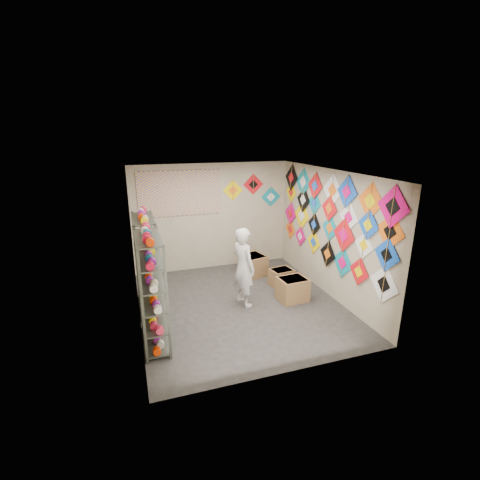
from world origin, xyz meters
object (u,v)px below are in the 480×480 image
object	(u,v)px
carton_a	(292,289)
carton_b	(281,278)
shopkeeper	(243,267)
carton_c	(253,265)
shelf_rack_back	(147,264)
shelf_rack_front	(152,291)

from	to	relation	value
carton_a	carton_b	distance (m)	0.72
shopkeeper	carton_c	xyz separation A→B (m)	(0.74, 1.40, -0.57)
shelf_rack_back	shopkeeper	bearing A→B (deg)	-13.62
shelf_rack_front	carton_b	size ratio (longest dim) A/B	3.83
shopkeeper	carton_a	distance (m)	1.20
shopkeeper	carton_c	size ratio (longest dim) A/B	2.82
shelf_rack_front	carton_b	xyz separation A→B (m)	(2.98, 1.42, -0.75)
carton_b	carton_c	distance (m)	0.92
shelf_rack_back	carton_b	world-z (taller)	shelf_rack_back
shelf_rack_front	shelf_rack_back	world-z (taller)	same
shelf_rack_back	carton_a	bearing A→B (deg)	-11.76
carton_c	shopkeeper	bearing A→B (deg)	-131.87
shelf_rack_front	shelf_rack_back	distance (m)	1.30
shopkeeper	carton_b	bearing A→B (deg)	-82.51
shelf_rack_front	carton_c	distance (m)	3.50
carton_a	carton_c	bearing A→B (deg)	96.97
carton_b	carton_c	bearing A→B (deg)	106.32
carton_b	shelf_rack_front	bearing A→B (deg)	-163.10
carton_b	carton_c	size ratio (longest dim) A/B	0.85
carton_a	shelf_rack_back	bearing A→B (deg)	163.99
carton_a	carton_b	world-z (taller)	carton_a
shelf_rack_front	shelf_rack_back	xyz separation A→B (m)	(0.00, 1.30, 0.00)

